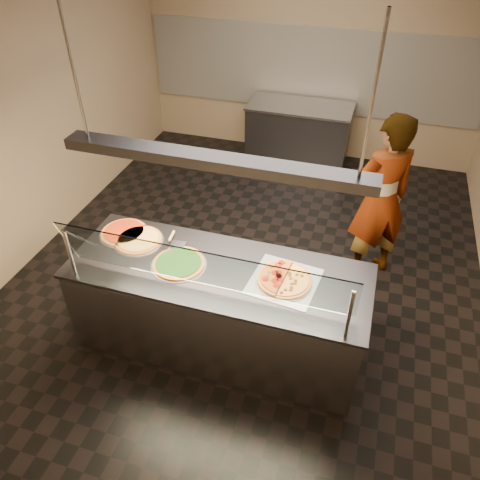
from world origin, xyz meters
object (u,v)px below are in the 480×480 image
(pizza_cheese, at_px, (139,239))
(sneeze_guard, at_px, (202,269))
(pizza_tomato, at_px, (124,232))
(heat_lamp_housing, at_px, (214,161))
(serving_counter, at_px, (219,308))
(half_pizza_sausage, at_px, (297,282))
(perforated_tray, at_px, (284,281))
(worker, at_px, (380,200))
(pizza_spinach, at_px, (179,263))
(half_pizza_pepperoni, at_px, (272,276))
(pizza_spatula, at_px, (174,239))
(prep_table, at_px, (298,135))

(pizza_cheese, bearing_deg, sneeze_guard, -31.74)
(pizza_tomato, relative_size, heat_lamp_housing, 0.19)
(sneeze_guard, bearing_deg, serving_counter, 90.00)
(half_pizza_sausage, bearing_deg, serving_counter, -178.29)
(half_pizza_sausage, distance_m, pizza_cheese, 1.49)
(perforated_tray, height_order, worker, worker)
(sneeze_guard, height_order, half_pizza_sausage, sneeze_guard)
(pizza_cheese, bearing_deg, perforated_tray, -5.74)
(serving_counter, xyz_separation_m, half_pizza_sausage, (0.67, 0.02, 0.49))
(serving_counter, bearing_deg, pizza_spinach, -174.00)
(sneeze_guard, relative_size, heat_lamp_housing, 1.01)
(half_pizza_sausage, bearing_deg, half_pizza_pepperoni, 179.09)
(serving_counter, bearing_deg, perforated_tray, 2.32)
(half_pizza_sausage, height_order, pizza_tomato, half_pizza_sausage)
(half_pizza_pepperoni, xyz_separation_m, heat_lamp_housing, (-0.46, -0.02, 0.99))
(half_pizza_pepperoni, bearing_deg, sneeze_guard, -141.22)
(half_pizza_sausage, relative_size, pizza_spatula, 1.97)
(pizza_cheese, height_order, worker, worker)
(half_pizza_pepperoni, xyz_separation_m, pizza_spinach, (-0.79, -0.06, -0.02))
(worker, bearing_deg, pizza_tomato, -4.63)
(worker, xyz_separation_m, heat_lamp_housing, (-1.22, -1.51, 1.02))
(worker, bearing_deg, pizza_cheese, -1.26)
(serving_counter, xyz_separation_m, perforated_tray, (0.56, 0.02, 0.47))
(perforated_tray, bearing_deg, pizza_cheese, 174.26)
(perforated_tray, relative_size, pizza_tomato, 1.31)
(half_pizza_pepperoni, distance_m, half_pizza_sausage, 0.21)
(sneeze_guard, height_order, pizza_spatula, sneeze_guard)
(sneeze_guard, height_order, heat_lamp_housing, heat_lamp_housing)
(pizza_tomato, xyz_separation_m, prep_table, (0.94, 3.51, -0.48))
(serving_counter, xyz_separation_m, prep_table, (-0.05, 3.74, 0.00))
(perforated_tray, bearing_deg, pizza_spatula, 168.48)
(prep_table, height_order, worker, worker)
(sneeze_guard, distance_m, prep_table, 4.15)
(serving_counter, height_order, pizza_spinach, pizza_spinach)
(pizza_cheese, height_order, prep_table, pizza_cheese)
(pizza_spinach, xyz_separation_m, worker, (1.56, 1.54, -0.02))
(pizza_spatula, bearing_deg, serving_counter, -25.52)
(pizza_spinach, height_order, heat_lamp_housing, heat_lamp_housing)
(pizza_cheese, relative_size, pizza_tomato, 1.01)
(perforated_tray, relative_size, pizza_spinach, 1.23)
(prep_table, bearing_deg, worker, -60.29)
(perforated_tray, xyz_separation_m, half_pizza_sausage, (0.10, -0.00, 0.02))
(serving_counter, relative_size, prep_table, 1.69)
(half_pizza_pepperoni, relative_size, pizza_spatula, 1.97)
(half_pizza_sausage, bearing_deg, pizza_tomato, 173.00)
(worker, bearing_deg, perforated_tray, 31.23)
(serving_counter, xyz_separation_m, worker, (1.22, 1.51, 0.46))
(pizza_spinach, distance_m, heat_lamp_housing, 1.06)
(half_pizza_sausage, bearing_deg, sneeze_guard, -151.37)
(sneeze_guard, bearing_deg, half_pizza_pepperoni, 38.78)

